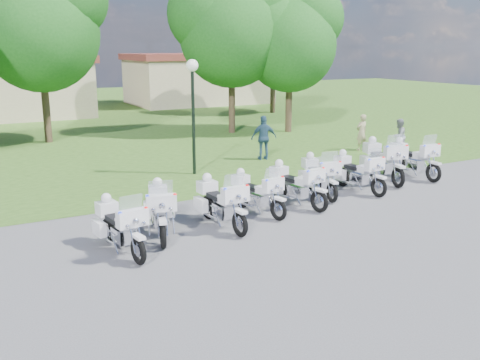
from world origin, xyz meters
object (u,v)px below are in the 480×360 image
motorcycle_4 (295,184)px  motorcycle_0 (120,225)px  bystander_a (362,133)px  motorcycle_3 (256,192)px  bystander_c (264,138)px  bystander_b (399,136)px  motorcycle_8 (413,158)px  motorcycle_1 (160,209)px  lamp_post (193,88)px  motorcycle_7 (383,160)px  motorcycle_2 (220,202)px  motorcycle_5 (319,175)px  motorcycle_6 (357,171)px

motorcycle_4 → motorcycle_0: bearing=1.4°
motorcycle_4 → bystander_a: (7.59, 5.84, 0.17)m
motorcycle_3 → bystander_c: 7.49m
bystander_a → bystander_b: bearing=119.2°
motorcycle_8 → motorcycle_1: bearing=10.8°
lamp_post → motorcycle_4: bearing=-78.4°
motorcycle_3 → bystander_a: 10.83m
bystander_b → motorcycle_7: bearing=22.3°
bystander_a → bystander_c: bearing=-8.4°
motorcycle_2 → motorcycle_7: 7.51m
bystander_a → motorcycle_0: bearing=23.4°
motorcycle_1 → motorcycle_5: bearing=-152.2°
motorcycle_0 → lamp_post: size_ratio=0.54×
bystander_a → motorcycle_6: bearing=43.6°
motorcycle_4 → motorcycle_5: bearing=-166.1°
motorcycle_7 → bystander_a: motorcycle_7 is taller
motorcycle_8 → motorcycle_7: bearing=-0.8°
motorcycle_0 → motorcycle_8: (11.56, 2.25, 0.06)m
motorcycle_7 → motorcycle_8: size_ratio=1.05×
bystander_a → motorcycle_3: bearing=28.9°
motorcycle_0 → bystander_c: bearing=-146.1°
motorcycle_6 → motorcycle_3: bearing=3.1°
motorcycle_4 → bystander_b: (8.52, 4.46, 0.12)m
motorcycle_8 → bystander_b: (2.66, 3.44, 0.08)m
motorcycle_5 → motorcycle_0: bearing=25.9°
motorcycle_7 → bystander_b: (4.07, 3.37, 0.03)m
motorcycle_3 → bystander_c: (4.02, 6.31, 0.31)m
motorcycle_5 → lamp_post: (-2.37, 4.55, 2.53)m
motorcycle_5 → bystander_b: bystander_b is taller
motorcycle_7 → motorcycle_3: bearing=25.9°
motorcycle_0 → motorcycle_6: size_ratio=0.98×
motorcycle_2 → bystander_c: size_ratio=1.27×
motorcycle_7 → motorcycle_6: bearing=35.6°
motorcycle_1 → lamp_post: lamp_post is taller
motorcycle_6 → motorcycle_1: bearing=3.2°
motorcycle_0 → bystander_a: size_ratio=1.37×
lamp_post → bystander_a: size_ratio=2.55×
motorcycle_0 → motorcycle_5: motorcycle_5 is taller
motorcycle_2 → motorcycle_4: bearing=-169.6°
bystander_b → motorcycle_5: bearing=10.8°
motorcycle_5 → bystander_b: (7.20, 3.85, 0.13)m
bystander_a → lamp_post: bearing=-0.1°
motorcycle_2 → motorcycle_6: (5.58, 1.10, -0.01)m
motorcycle_4 → bystander_c: size_ratio=1.25×
motorcycle_1 → motorcycle_5: 5.91m
motorcycle_0 → motorcycle_7: (10.16, 2.32, 0.11)m
motorcycle_5 → bystander_a: size_ratio=1.38×
motorcycle_1 → motorcycle_7: motorcycle_7 is taller
bystander_c → motorcycle_2: bearing=65.9°
bystander_b → bystander_c: size_ratio=0.84×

